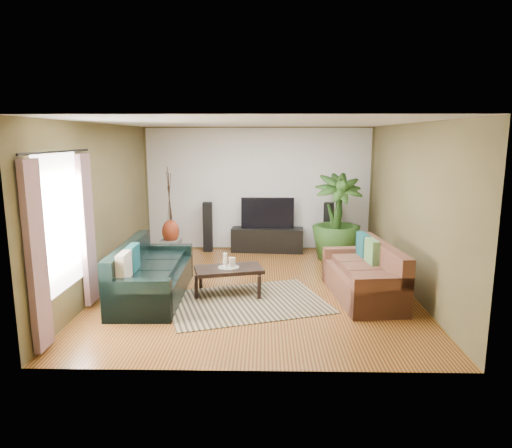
{
  "coord_description": "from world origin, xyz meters",
  "views": [
    {
      "loc": [
        0.15,
        -7.28,
        2.48
      ],
      "look_at": [
        0.0,
        0.2,
        1.05
      ],
      "focal_mm": 32.0,
      "sensor_mm": 36.0,
      "label": 1
    }
  ],
  "objects_px": {
    "sofa_left": "(153,270)",
    "television": "(268,213)",
    "coffee_table": "(229,281)",
    "speaker_left": "(208,227)",
    "vase": "(171,232)",
    "sofa_right": "(363,271)",
    "tv_stand": "(267,240)",
    "pedestal": "(171,249)",
    "speaker_right": "(328,227)",
    "side_table": "(126,267)",
    "potted_plant": "(337,217)"
  },
  "relations": [
    {
      "from": "sofa_left",
      "to": "side_table",
      "type": "bearing_deg",
      "value": 40.58
    },
    {
      "from": "television",
      "to": "coffee_table",
      "type": "bearing_deg",
      "value": -102.7
    },
    {
      "from": "television",
      "to": "potted_plant",
      "type": "relative_size",
      "value": 0.65
    },
    {
      "from": "sofa_right",
      "to": "potted_plant",
      "type": "xyz_separation_m",
      "value": [
        -0.07,
        2.28,
        0.45
      ]
    },
    {
      "from": "speaker_left",
      "to": "pedestal",
      "type": "bearing_deg",
      "value": -141.15
    },
    {
      "from": "speaker_right",
      "to": "television",
      "type": "bearing_deg",
      "value": -165.18
    },
    {
      "from": "speaker_right",
      "to": "potted_plant",
      "type": "distance_m",
      "value": 0.73
    },
    {
      "from": "speaker_right",
      "to": "tv_stand",
      "type": "bearing_deg",
      "value": -165.18
    },
    {
      "from": "potted_plant",
      "to": "side_table",
      "type": "relative_size",
      "value": 3.3
    },
    {
      "from": "sofa_left",
      "to": "coffee_table",
      "type": "height_order",
      "value": "sofa_left"
    },
    {
      "from": "speaker_left",
      "to": "speaker_right",
      "type": "xyz_separation_m",
      "value": [
        2.64,
        0.0,
        0.0
      ]
    },
    {
      "from": "sofa_left",
      "to": "side_table",
      "type": "relative_size",
      "value": 4.1
    },
    {
      "from": "vase",
      "to": "sofa_left",
      "type": "bearing_deg",
      "value": -85.06
    },
    {
      "from": "sofa_left",
      "to": "side_table",
      "type": "height_order",
      "value": "sofa_left"
    },
    {
      "from": "speaker_right",
      "to": "pedestal",
      "type": "bearing_deg",
      "value": -155.1
    },
    {
      "from": "coffee_table",
      "to": "sofa_left",
      "type": "bearing_deg",
      "value": 172.9
    },
    {
      "from": "speaker_left",
      "to": "vase",
      "type": "height_order",
      "value": "speaker_left"
    },
    {
      "from": "television",
      "to": "vase",
      "type": "bearing_deg",
      "value": -163.55
    },
    {
      "from": "sofa_left",
      "to": "tv_stand",
      "type": "height_order",
      "value": "sofa_left"
    },
    {
      "from": "potted_plant",
      "to": "pedestal",
      "type": "relative_size",
      "value": 4.59
    },
    {
      "from": "potted_plant",
      "to": "tv_stand",
      "type": "bearing_deg",
      "value": 155.39
    },
    {
      "from": "sofa_left",
      "to": "television",
      "type": "bearing_deg",
      "value": -32.66
    },
    {
      "from": "tv_stand",
      "to": "side_table",
      "type": "bearing_deg",
      "value": -133.65
    },
    {
      "from": "speaker_right",
      "to": "side_table",
      "type": "relative_size",
      "value": 2.04
    },
    {
      "from": "side_table",
      "to": "speaker_right",
      "type": "bearing_deg",
      "value": 30.39
    },
    {
      "from": "side_table",
      "to": "vase",
      "type": "bearing_deg",
      "value": 74.65
    },
    {
      "from": "speaker_right",
      "to": "sofa_left",
      "type": "bearing_deg",
      "value": -121.94
    },
    {
      "from": "pedestal",
      "to": "side_table",
      "type": "distance_m",
      "value": 1.69
    },
    {
      "from": "potted_plant",
      "to": "side_table",
      "type": "distance_m",
      "value": 4.21
    },
    {
      "from": "sofa_left",
      "to": "side_table",
      "type": "xyz_separation_m",
      "value": [
        -0.65,
        0.73,
        -0.16
      ]
    },
    {
      "from": "sofa_right",
      "to": "pedestal",
      "type": "bearing_deg",
      "value": -129.9
    },
    {
      "from": "speaker_right",
      "to": "potted_plant",
      "type": "height_order",
      "value": "potted_plant"
    },
    {
      "from": "tv_stand",
      "to": "pedestal",
      "type": "relative_size",
      "value": 4.07
    },
    {
      "from": "sofa_left",
      "to": "television",
      "type": "relative_size",
      "value": 1.91
    },
    {
      "from": "sofa_right",
      "to": "television",
      "type": "height_order",
      "value": "television"
    },
    {
      "from": "vase",
      "to": "television",
      "type": "bearing_deg",
      "value": 16.45
    },
    {
      "from": "coffee_table",
      "to": "vase",
      "type": "bearing_deg",
      "value": 107.55
    },
    {
      "from": "tv_stand",
      "to": "pedestal",
      "type": "bearing_deg",
      "value": -159.29
    },
    {
      "from": "sofa_right",
      "to": "television",
      "type": "distance_m",
      "value": 3.3
    },
    {
      "from": "speaker_left",
      "to": "sofa_left",
      "type": "bearing_deg",
      "value": -101.04
    },
    {
      "from": "coffee_table",
      "to": "speaker_right",
      "type": "xyz_separation_m",
      "value": [
        1.95,
        2.79,
        0.33
      ]
    },
    {
      "from": "sofa_left",
      "to": "speaker_left",
      "type": "relative_size",
      "value": 2.02
    },
    {
      "from": "vase",
      "to": "side_table",
      "type": "bearing_deg",
      "value": -105.35
    },
    {
      "from": "tv_stand",
      "to": "side_table",
      "type": "distance_m",
      "value": 3.31
    },
    {
      "from": "sofa_left",
      "to": "speaker_right",
      "type": "bearing_deg",
      "value": -47.91
    },
    {
      "from": "sofa_left",
      "to": "tv_stand",
      "type": "bearing_deg",
      "value": -32.66
    },
    {
      "from": "vase",
      "to": "pedestal",
      "type": "bearing_deg",
      "value": 0.0
    },
    {
      "from": "coffee_table",
      "to": "pedestal",
      "type": "bearing_deg",
      "value": 107.55
    },
    {
      "from": "coffee_table",
      "to": "pedestal",
      "type": "height_order",
      "value": "coffee_table"
    },
    {
      "from": "tv_stand",
      "to": "vase",
      "type": "xyz_separation_m",
      "value": [
        -2.01,
        -0.59,
        0.3
      ]
    }
  ]
}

